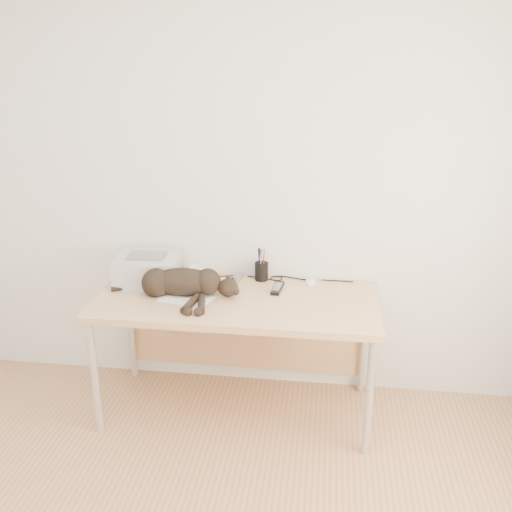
# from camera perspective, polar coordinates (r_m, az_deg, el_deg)

# --- Properties ---
(wall_back) EXTENTS (3.50, 0.00, 3.50)m
(wall_back) POSITION_cam_1_polar(r_m,az_deg,el_deg) (3.38, -1.12, 6.96)
(wall_back) COLOR silver
(wall_back) RESTS_ON floor
(desk) EXTENTS (1.60, 0.70, 0.74)m
(desk) POSITION_cam_1_polar(r_m,az_deg,el_deg) (3.36, -1.74, -5.72)
(desk) COLOR tan
(desk) RESTS_ON floor
(printer) EXTENTS (0.39, 0.34, 0.17)m
(printer) POSITION_cam_1_polar(r_m,az_deg,el_deg) (3.47, -10.73, -1.27)
(printer) COLOR #B4B4B9
(printer) RESTS_ON desk
(papers) EXTENTS (0.36, 0.31, 0.01)m
(papers) POSITION_cam_1_polar(r_m,az_deg,el_deg) (3.25, -7.12, -4.12)
(papers) COLOR white
(papers) RESTS_ON desk
(cat) EXTENTS (0.75, 0.35, 0.17)m
(cat) POSITION_cam_1_polar(r_m,az_deg,el_deg) (3.26, -7.63, -2.74)
(cat) COLOR black
(cat) RESTS_ON desk
(mug) EXTENTS (0.12, 0.12, 0.09)m
(mug) POSITION_cam_1_polar(r_m,az_deg,el_deg) (3.47, -5.93, -1.74)
(mug) COLOR white
(mug) RESTS_ON desk
(pen_cup) EXTENTS (0.08, 0.08, 0.21)m
(pen_cup) POSITION_cam_1_polar(r_m,az_deg,el_deg) (3.45, 0.55, -1.51)
(pen_cup) COLOR black
(pen_cup) RESTS_ON desk
(remote_grey) EXTENTS (0.07, 0.19, 0.02)m
(remote_grey) POSITION_cam_1_polar(r_m,az_deg,el_deg) (3.45, -2.03, -2.36)
(remote_grey) COLOR slate
(remote_grey) RESTS_ON desk
(remote_black) EXTENTS (0.07, 0.18, 0.02)m
(remote_black) POSITION_cam_1_polar(r_m,az_deg,el_deg) (3.33, 2.16, -3.23)
(remote_black) COLOR black
(remote_black) RESTS_ON desk
(mouse) EXTENTS (0.07, 0.11, 0.04)m
(mouse) POSITION_cam_1_polar(r_m,az_deg,el_deg) (3.43, 5.47, -2.42)
(mouse) COLOR white
(mouse) RESTS_ON desk
(cable_tangle) EXTENTS (1.36, 0.08, 0.01)m
(cable_tangle) POSITION_cam_1_polar(r_m,az_deg,el_deg) (3.50, -1.18, -2.09)
(cable_tangle) COLOR black
(cable_tangle) RESTS_ON desk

